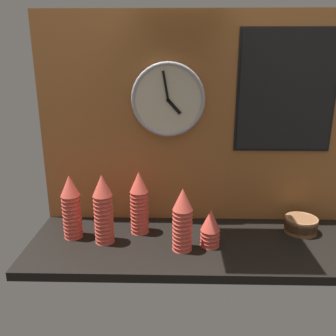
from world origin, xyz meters
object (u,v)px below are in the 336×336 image
(cup_stack_left, at_px, (103,209))
(menu_board, at_px, (286,92))
(cup_stack_far_left, at_px, (71,207))
(cup_stack_center_right, at_px, (210,228))
(bowl_stack_far_right, at_px, (301,224))
(wall_clock, at_px, (168,100))
(cup_stack_center, at_px, (182,220))
(cup_stack_center_left, at_px, (139,203))

(cup_stack_left, relative_size, menu_board, 0.57)
(cup_stack_far_left, relative_size, menu_board, 0.53)
(cup_stack_center_right, relative_size, bowl_stack_far_right, 1.11)
(cup_stack_left, height_order, wall_clock, wall_clock)
(cup_stack_center_right, bearing_deg, cup_stack_far_left, 173.93)
(cup_stack_far_left, height_order, bowl_stack_far_right, cup_stack_far_left)
(cup_stack_left, height_order, menu_board, menu_board)
(cup_stack_left, xyz_separation_m, menu_board, (0.86, 0.26, 0.51))
(cup_stack_center_right, bearing_deg, cup_stack_left, 177.18)
(cup_stack_left, bearing_deg, cup_stack_center_right, -2.82)
(cup_stack_center, xyz_separation_m, bowl_stack_far_right, (0.59, 0.18, -0.11))
(cup_stack_center_right, xyz_separation_m, wall_clock, (-0.20, 0.27, 0.55))
(cup_stack_center_left, bearing_deg, bowl_stack_far_right, 1.22)
(cup_stack_center, distance_m, bowl_stack_far_right, 0.63)
(cup_stack_left, relative_size, cup_stack_center, 1.13)
(cup_stack_far_left, relative_size, cup_stack_center_right, 1.76)
(wall_clock, bearing_deg, menu_board, 0.89)
(cup_stack_far_left, xyz_separation_m, bowl_stack_far_right, (1.12, 0.08, -0.12))
(cup_stack_center_left, bearing_deg, cup_stack_far_left, -169.60)
(cup_stack_center, bearing_deg, wall_clock, 103.00)
(cup_stack_left, xyz_separation_m, cup_stack_center, (0.36, -0.06, -0.02))
(cup_stack_center_left, bearing_deg, cup_stack_center_right, -20.79)
(cup_stack_left, height_order, cup_stack_far_left, cup_stack_left)
(cup_stack_far_left, relative_size, bowl_stack_far_right, 1.96)
(cup_stack_center_left, relative_size, bowl_stack_far_right, 1.96)
(cup_stack_left, distance_m, menu_board, 1.04)
(bowl_stack_far_right, bearing_deg, cup_stack_center_right, -162.68)
(cup_stack_center, distance_m, wall_clock, 0.58)
(cup_stack_center_left, relative_size, wall_clock, 0.87)
(cup_stack_center_right, relative_size, cup_stack_center_left, 0.57)
(cup_stack_center, distance_m, cup_stack_far_left, 0.54)
(cup_stack_center, xyz_separation_m, menu_board, (0.50, 0.32, 0.53))
(bowl_stack_far_right, bearing_deg, menu_board, 124.78)
(cup_stack_left, distance_m, bowl_stack_far_right, 0.97)
(cup_stack_center_left, relative_size, menu_board, 0.53)
(cup_stack_center_right, distance_m, wall_clock, 0.64)
(cup_stack_far_left, distance_m, cup_stack_center_right, 0.66)
(cup_stack_center, relative_size, cup_stack_center_right, 1.65)
(cup_stack_left, bearing_deg, bowl_stack_far_right, 7.18)
(cup_stack_center_left, bearing_deg, cup_stack_left, -146.36)
(wall_clock, bearing_deg, cup_stack_left, -139.75)
(cup_stack_far_left, bearing_deg, bowl_stack_far_right, 3.85)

